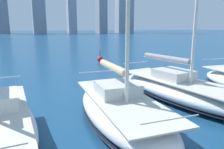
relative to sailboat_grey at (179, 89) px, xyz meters
name	(u,v)px	position (x,y,z in m)	size (l,w,h in m)	color
city_skyline	(15,1)	(6.80, -151.24, 20.01)	(167.82, 23.80, 53.16)	#989EA8
sailboat_grey	(179,89)	(0.00, 0.00, 0.00)	(4.14, 9.78, 12.88)	silver
sailboat_tan	(121,109)	(4.56, 1.55, 0.00)	(3.41, 8.02, 9.34)	white
channel_buoy	(100,59)	(-0.83, -15.35, -0.32)	(0.70, 0.70, 1.40)	red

